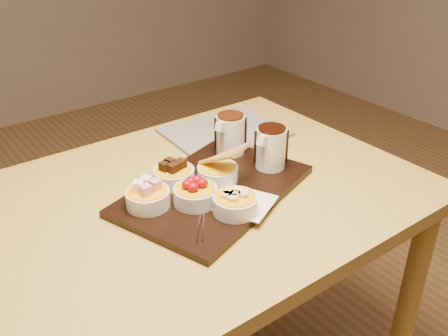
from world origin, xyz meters
TOP-DOWN VIEW (x-y plane):
  - dining_table at (0.00, 0.00)m, footprint 1.20×0.80m
  - serving_board at (0.08, -0.03)m, footprint 0.53×0.43m
  - napkin at (0.10, -0.13)m, footprint 0.16×0.16m
  - bowl_marshmallows at (-0.08, -0.01)m, footprint 0.10×0.10m
  - bowl_cake at (0.02, 0.04)m, footprint 0.10×0.10m
  - bowl_strawberries at (0.01, -0.06)m, footprint 0.10×0.10m
  - bowl_biscotti at (0.11, -0.01)m, footprint 0.10×0.10m
  - bowl_bananas at (0.06, -0.15)m, footprint 0.10×0.10m
  - pitcher_dark_chocolate at (0.26, -0.04)m, footprint 0.10×0.10m
  - pitcher_milk_chocolate at (0.23, 0.09)m, footprint 0.10×0.10m
  - fondue_skewers at (0.01, -0.09)m, footprint 0.22×0.19m
  - newspaper at (0.31, 0.22)m, footprint 0.34×0.28m

SIDE VIEW (x-z plane):
  - dining_table at x=0.00m, z-range 0.28..1.03m
  - newspaper at x=0.31m, z-range 0.75..0.76m
  - serving_board at x=0.08m, z-range 0.75..0.77m
  - napkin at x=0.10m, z-range 0.77..0.77m
  - fondue_skewers at x=0.01m, z-range 0.77..0.78m
  - bowl_marshmallows at x=-0.08m, z-range 0.77..0.81m
  - bowl_cake at x=0.02m, z-range 0.77..0.81m
  - bowl_strawberries at x=0.01m, z-range 0.77..0.81m
  - bowl_biscotti at x=0.11m, z-range 0.77..0.81m
  - bowl_bananas at x=0.06m, z-range 0.77..0.81m
  - pitcher_dark_chocolate at x=0.26m, z-range 0.77..0.87m
  - pitcher_milk_chocolate at x=0.23m, z-range 0.77..0.87m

